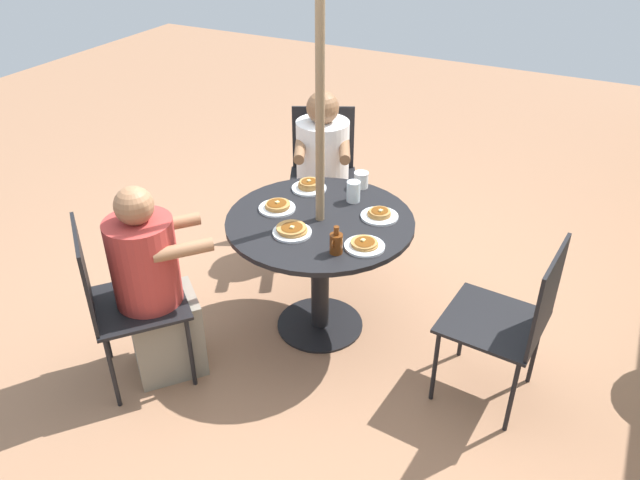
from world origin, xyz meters
TOP-DOWN VIEW (x-y plane):
  - ground_plane at (0.00, 0.00)m, footprint 12.00×12.00m
  - patio_table at (0.00, 0.00)m, footprint 1.05×1.05m
  - umbrella_pole at (0.00, 0.00)m, footprint 0.05×0.05m
  - patio_chair_north at (0.86, -0.73)m, footprint 0.67×0.67m
  - diner_north at (0.72, -0.61)m, footprint 0.57×0.56m
  - patio_chair_east at (0.10, 1.12)m, footprint 0.51×0.51m
  - patio_chair_south at (-1.01, -0.49)m, footprint 0.63×0.63m
  - diner_south at (-0.85, -0.41)m, footprint 0.58×0.53m
  - pancake_plate_a at (-0.17, 0.29)m, footprint 0.21×0.21m
  - pancake_plate_b at (0.16, 0.34)m, footprint 0.21×0.21m
  - pancake_plate_c at (0.01, -0.27)m, footprint 0.21×0.21m
  - pancake_plate_d at (0.21, -0.06)m, footprint 0.21×0.21m
  - pancake_plate_e at (-0.29, -0.22)m, footprint 0.21×0.21m
  - syrup_bottle at (0.27, 0.23)m, footprint 0.09×0.07m
  - coffee_cup at (-0.46, 0.04)m, footprint 0.09×0.09m
  - drinking_glass_a at (-0.28, 0.08)m, footprint 0.08×0.08m

SIDE VIEW (x-z plane):
  - ground_plane at x=0.00m, z-range 0.00..0.00m
  - diner_north at x=0.72m, z-range -0.05..1.09m
  - diner_south at x=-0.85m, z-range -0.05..1.11m
  - patio_chair_north at x=0.86m, z-range 0.07..1.03m
  - patio_chair_east at x=0.10m, z-range 0.07..1.03m
  - patio_chair_south at x=-1.01m, z-range 0.07..1.03m
  - patio_table at x=0.00m, z-range 0.22..0.98m
  - pancake_plate_b at x=0.16m, z-range 0.75..0.79m
  - pancake_plate_a at x=-0.17m, z-range 0.75..0.80m
  - pancake_plate_c at x=0.01m, z-range 0.75..0.80m
  - pancake_plate_d at x=0.21m, z-range 0.75..0.80m
  - pancake_plate_e at x=-0.29m, z-range 0.75..0.81m
  - coffee_cup at x=-0.46m, z-range 0.76..0.86m
  - syrup_bottle at x=0.27m, z-range 0.74..0.89m
  - drinking_glass_a at x=-0.28m, z-range 0.76..0.88m
  - umbrella_pole at x=0.00m, z-range 0.00..2.46m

